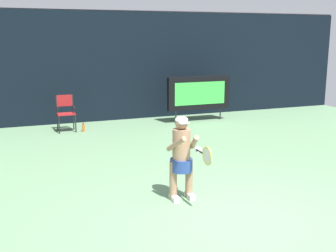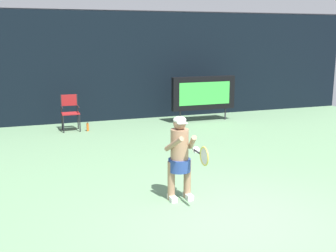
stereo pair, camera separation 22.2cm
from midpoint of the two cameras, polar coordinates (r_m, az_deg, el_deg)
The scene contains 7 objects.
ground at distance 6.69m, azimuth 11.02°, elevation -13.03°, with size 18.00×22.00×0.03m.
backdrop_screen at distance 14.26m, azimuth -6.70°, elevation 8.03°, with size 18.00×0.12×3.66m.
scoreboard at distance 14.05m, azimuth 5.30°, elevation 4.46°, with size 2.20×0.21×1.50m.
umpire_chair at distance 12.94m, azimuth -12.66°, elevation 2.08°, with size 0.52×0.44×1.08m.
water_bottle at distance 12.85m, azimuth -10.35°, elevation -0.14°, with size 0.07×0.07×0.27m.
tennis_player at distance 7.26m, azimuth 2.48°, elevation -3.92°, with size 0.53×0.61×1.47m.
tennis_racket at distance 6.69m, azimuth 5.80°, elevation -4.04°, with size 0.03×0.60×0.31m.
Camera 2 is at (-3.05, -5.41, 2.81)m, focal length 44.96 mm.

